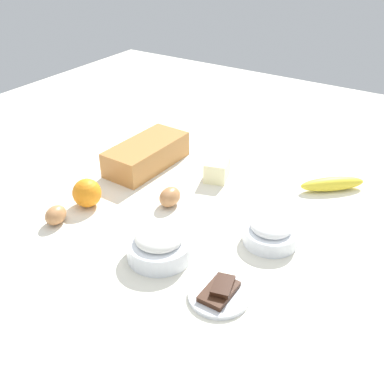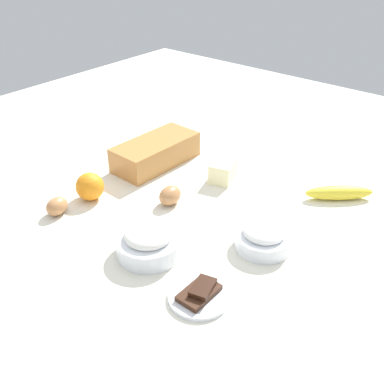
{
  "view_description": "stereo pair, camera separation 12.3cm",
  "coord_description": "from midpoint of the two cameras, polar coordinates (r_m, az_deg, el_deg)",
  "views": [
    {
      "loc": [
        -0.88,
        -0.57,
        0.69
      ],
      "look_at": [
        0.0,
        0.0,
        0.04
      ],
      "focal_mm": 42.46,
      "sensor_mm": 36.0,
      "label": 1
    },
    {
      "loc": [
        -0.81,
        -0.67,
        0.69
      ],
      "look_at": [
        0.0,
        0.0,
        0.04
      ],
      "focal_mm": 42.46,
      "sensor_mm": 36.0,
      "label": 2
    }
  ],
  "objects": [
    {
      "name": "orange_fruit",
      "position": [
        1.27,
        -15.78,
        -0.19
      ],
      "size": [
        0.08,
        0.08,
        0.08
      ],
      "primitive_type": "sphere",
      "color": "orange",
      "rests_on": "ground_plane"
    },
    {
      "name": "banana",
      "position": [
        1.35,
        14.75,
        0.91
      ],
      "size": [
        0.16,
        0.17,
        0.04
      ],
      "primitive_type": "ellipsoid",
      "rotation": [
        0.0,
        0.0,
        2.3
      ],
      "color": "yellow",
      "rests_on": "ground_plane"
    },
    {
      "name": "egg_beside_bowl",
      "position": [
        1.24,
        -5.63,
        -0.7
      ],
      "size": [
        0.07,
        0.05,
        0.05
      ],
      "primitive_type": "ellipsoid",
      "rotation": [
        0.0,
        1.57,
        0.05
      ],
      "color": "#AF7647",
      "rests_on": "ground_plane"
    },
    {
      "name": "flour_bowl",
      "position": [
        1.06,
        -7.48,
        -6.69
      ],
      "size": [
        0.15,
        0.15,
        0.08
      ],
      "color": "white",
      "rests_on": "ground_plane"
    },
    {
      "name": "sugar_bowl",
      "position": [
        1.1,
        6.74,
        -5.08
      ],
      "size": [
        0.13,
        0.13,
        0.06
      ],
      "color": "white",
      "rests_on": "ground_plane"
    },
    {
      "name": "chocolate_plate",
      "position": [
        0.97,
        -0.26,
        -12.76
      ],
      "size": [
        0.13,
        0.13,
        0.03
      ],
      "color": "white",
      "rests_on": "ground_plane"
    },
    {
      "name": "butter_block",
      "position": [
        1.36,
        0.6,
        2.83
      ],
      "size": [
        0.11,
        0.09,
        0.06
      ],
      "primitive_type": "cube",
      "rotation": [
        0.0,
        0.0,
        0.3
      ],
      "color": "#F4EDB2",
      "rests_on": "ground_plane"
    },
    {
      "name": "loaf_pan",
      "position": [
        1.44,
        -8.17,
        4.71
      ],
      "size": [
        0.28,
        0.14,
        0.08
      ],
      "rotation": [
        0.0,
        0.0,
        -0.04
      ],
      "color": "#B77A3D",
      "rests_on": "ground_plane"
    },
    {
      "name": "egg_near_butter",
      "position": [
        1.23,
        -19.52,
        -2.84
      ],
      "size": [
        0.07,
        0.06,
        0.05
      ],
      "primitive_type": "ellipsoid",
      "rotation": [
        0.0,
        1.57,
        0.17
      ],
      "color": "#B57A4A",
      "rests_on": "ground_plane"
    },
    {
      "name": "ground_plane",
      "position": [
        1.26,
        -2.8,
        -2.03
      ],
      "size": [
        2.4,
        2.4,
        0.02
      ],
      "primitive_type": "cube",
      "color": "silver"
    }
  ]
}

